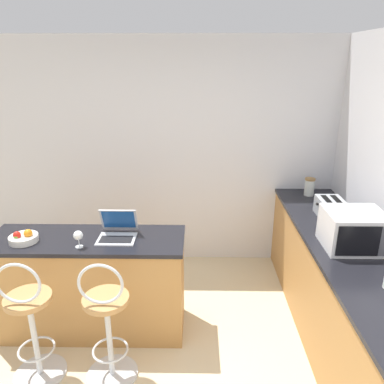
% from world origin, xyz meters
% --- Properties ---
extents(wall_back, '(12.00, 0.06, 2.60)m').
position_xyz_m(wall_back, '(0.00, 2.28, 1.30)').
color(wall_back, silver).
rests_on(wall_back, ground_plane).
extents(breakfast_bar, '(1.67, 0.56, 0.92)m').
position_xyz_m(breakfast_bar, '(-0.58, 0.94, 0.46)').
color(breakfast_bar, '#B27C42').
rests_on(breakfast_bar, ground_plane).
extents(counter_right, '(0.67, 2.78, 0.92)m').
position_xyz_m(counter_right, '(1.61, 0.88, 0.46)').
color(counter_right, '#B27C42').
rests_on(counter_right, ground_plane).
extents(bar_stool_near, '(0.40, 0.40, 1.05)m').
position_xyz_m(bar_stool_near, '(-0.87, 0.36, 0.50)').
color(bar_stool_near, silver).
rests_on(bar_stool_near, ground_plane).
extents(bar_stool_far, '(0.40, 0.40, 1.05)m').
position_xyz_m(bar_stool_far, '(-0.30, 0.36, 0.50)').
color(bar_stool_far, silver).
rests_on(bar_stool_far, ground_plane).
extents(laptop, '(0.32, 0.30, 0.23)m').
position_xyz_m(laptop, '(-0.31, 0.97, 0.97)').
color(laptop, '#B7BABF').
rests_on(laptop, breakfast_bar).
extents(microwave, '(0.45, 0.41, 0.30)m').
position_xyz_m(microwave, '(1.61, 0.82, 1.07)').
color(microwave, silver).
rests_on(microwave, counter_right).
extents(toaster, '(0.25, 0.28, 0.18)m').
position_xyz_m(toaster, '(1.64, 1.45, 1.00)').
color(toaster, '#9EA3A8').
rests_on(toaster, counter_right).
extents(fruit_bowl, '(0.23, 0.23, 0.11)m').
position_xyz_m(fruit_bowl, '(-1.08, 0.86, 0.95)').
color(fruit_bowl, silver).
rests_on(fruit_bowl, breakfast_bar).
extents(storage_jar, '(0.11, 0.11, 0.20)m').
position_xyz_m(storage_jar, '(1.61, 2.04, 1.01)').
color(storage_jar, silver).
rests_on(storage_jar, counter_right).
extents(wine_glass_tall, '(0.08, 0.08, 0.14)m').
position_xyz_m(wine_glass_tall, '(-0.59, 0.78, 1.02)').
color(wine_glass_tall, silver).
rests_on(wine_glass_tall, breakfast_bar).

